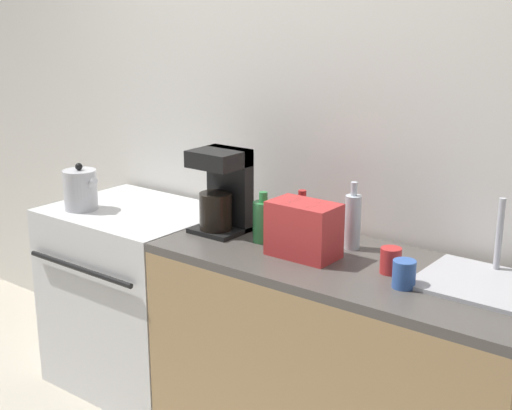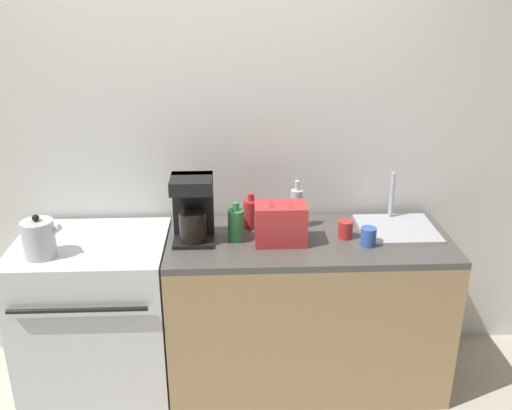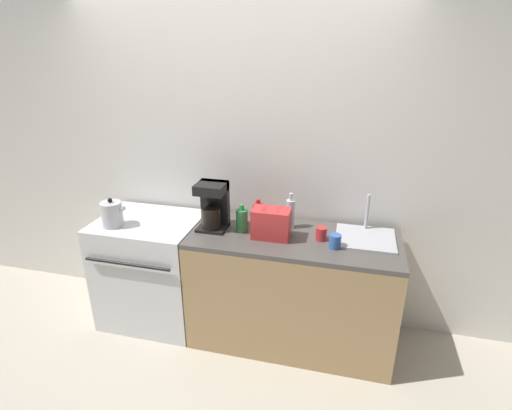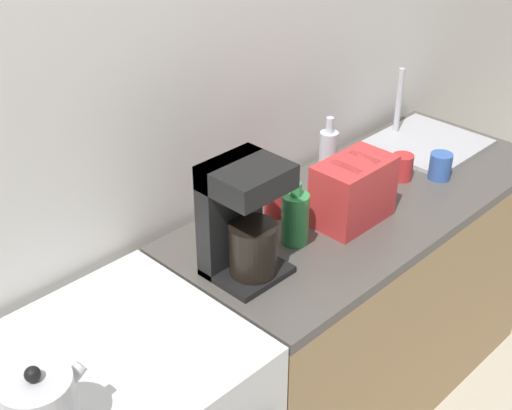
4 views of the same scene
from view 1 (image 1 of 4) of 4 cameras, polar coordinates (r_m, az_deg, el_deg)
name	(u,v)px [view 1 (image 1 of 4)]	position (r m, az deg, el deg)	size (l,w,h in m)	color
wall_back	(287,128)	(3.20, 2.50, 6.19)	(8.00, 0.05, 2.60)	silver
stove	(138,295)	(3.57, -9.43, -7.09)	(0.79, 0.67, 0.90)	silver
counter_block	(341,368)	(2.91, 6.81, -12.80)	(1.50, 0.63, 0.90)	tan
kettle	(81,189)	(3.46, -13.86, 1.22)	(0.20, 0.16, 0.22)	silver
toaster	(304,229)	(2.73, 3.84, -1.97)	(0.26, 0.16, 0.21)	red
coffee_maker	(223,190)	(3.01, -2.69, 1.22)	(0.21, 0.20, 0.36)	black
sink_tray	(482,280)	(2.61, 17.60, -5.73)	(0.41, 0.38, 0.28)	#B7B7BC
bottle_green	(263,221)	(2.90, 0.59, -1.28)	(0.09, 0.09, 0.21)	#338C47
bottle_red	(302,217)	(2.98, 3.68, -0.96)	(0.09, 0.09, 0.20)	#B72828
bottle_clear	(353,221)	(2.83, 7.75, -1.28)	(0.06, 0.06, 0.27)	silver
cup_blue	(404,274)	(2.50, 11.76, -5.43)	(0.08, 0.08, 0.10)	#3860B2
cup_red	(391,260)	(2.62, 10.72, -4.38)	(0.08, 0.08, 0.09)	red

